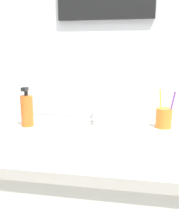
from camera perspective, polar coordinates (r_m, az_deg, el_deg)
The scene contains 7 objects.
tiled_wall_back at distance 1.29m, azimuth 3.66°, elevation 13.01°, with size 2.32×0.04×2.40m, color silver.
sink_basin at distance 1.02m, azimuth -0.31°, elevation -7.63°, with size 0.50×0.50×0.12m.
faucet at distance 1.21m, azimuth 1.74°, elevation 0.62°, with size 0.02×0.16×0.12m.
toothbrush_cup at distance 1.15m, azimuth 16.29°, elevation -1.30°, with size 0.07×0.07×0.09m, color orange.
toothbrush_yellow at distance 1.16m, azimuth 15.62°, elevation 2.18°, with size 0.02×0.03×0.18m.
toothbrush_purple at distance 1.12m, azimuth 18.05°, elevation 1.66°, with size 0.04×0.03×0.18m.
soap_dispenser at distance 1.16m, azimuth -13.83°, elevation 0.42°, with size 0.05×0.06×0.18m.
Camera 1 is at (0.15, -0.92, 1.19)m, focal length 40.81 mm.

